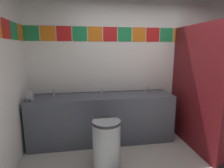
{
  "coord_description": "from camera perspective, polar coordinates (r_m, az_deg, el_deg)",
  "views": [
    {
      "loc": [
        -1.06,
        -1.86,
        1.69
      ],
      "look_at": [
        -0.61,
        0.97,
        1.13
      ],
      "focal_mm": 29.19,
      "sensor_mm": 36.0,
      "label": 1
    }
  ],
  "objects": [
    {
      "name": "trash_bin",
      "position": [
        2.73,
        -1.72,
        -18.27
      ],
      "size": [
        0.4,
        0.4,
        0.71
      ],
      "color": "#999EA3",
      "rests_on": "ground_plane"
    },
    {
      "name": "toilet",
      "position": [
        3.98,
        27.18,
        -10.59
      ],
      "size": [
        0.39,
        0.49,
        0.74
      ],
      "color": "white",
      "rests_on": "ground_plane"
    },
    {
      "name": "faucet_center",
      "position": [
        3.34,
        -3.3,
        -2.31
      ],
      "size": [
        0.04,
        0.1,
        0.14
      ],
      "color": "silver",
      "rests_on": "vanity_counter"
    },
    {
      "name": "faucet_left",
      "position": [
        3.36,
        -17.88,
        -2.73
      ],
      "size": [
        0.04,
        0.1,
        0.14
      ],
      "color": "silver",
      "rests_on": "vanity_counter"
    },
    {
      "name": "vanity_counter",
      "position": [
        3.4,
        -3.05,
        -10.47
      ],
      "size": [
        2.55,
        0.58,
        0.87
      ],
      "color": "#4C515B",
      "rests_on": "ground_plane"
    },
    {
      "name": "faucet_right",
      "position": [
        3.52,
        10.6,
        -1.77
      ],
      "size": [
        0.04,
        0.1,
        0.14
      ],
      "color": "silver",
      "rests_on": "vanity_counter"
    },
    {
      "name": "stall_divider",
      "position": [
        3.24,
        29.07,
        -1.97
      ],
      "size": [
        0.92,
        1.41,
        2.08
      ],
      "color": "maroon",
      "rests_on": "ground_plane"
    },
    {
      "name": "soap_dispenser",
      "position": [
        3.18,
        -24.31,
        -3.48
      ],
      "size": [
        0.09,
        0.09,
        0.16
      ],
      "color": "gray",
      "rests_on": "vanity_counter"
    },
    {
      "name": "wall_back",
      "position": [
        3.64,
        7.97,
        5.39
      ],
      "size": [
        4.13,
        0.09,
        2.66
      ],
      "color": "white",
      "rests_on": "ground_plane"
    }
  ]
}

